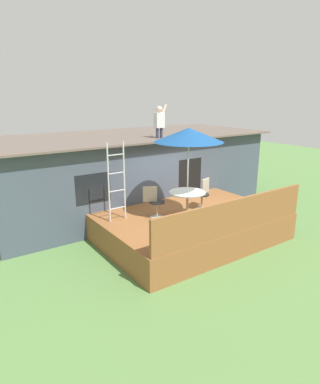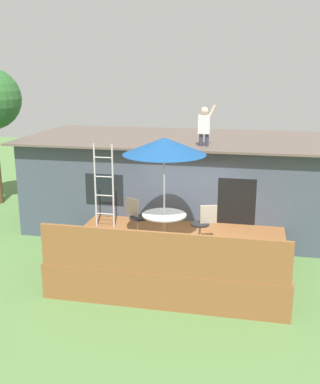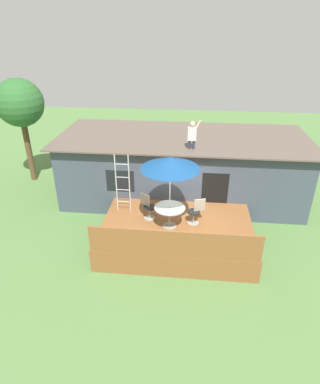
{
  "view_description": "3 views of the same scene",
  "coord_description": "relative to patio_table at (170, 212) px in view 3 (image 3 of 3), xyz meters",
  "views": [
    {
      "loc": [
        -6.05,
        -7.27,
        4.18
      ],
      "look_at": [
        -0.7,
        0.51,
        1.44
      ],
      "focal_mm": 31.26,
      "sensor_mm": 36.0,
      "label": 1
    },
    {
      "loc": [
        1.71,
        -10.08,
        4.81
      ],
      "look_at": [
        -0.64,
        1.14,
        1.7
      ],
      "focal_mm": 42.41,
      "sensor_mm": 36.0,
      "label": 2
    },
    {
      "loc": [
        0.39,
        -9.59,
        7.03
      ],
      "look_at": [
        -0.72,
        1.18,
        1.38
      ],
      "focal_mm": 30.45,
      "sensor_mm": 36.0,
      "label": 3
    }
  ],
  "objects": [
    {
      "name": "deck_railing",
      "position": [
        0.25,
        -1.61,
        -0.14
      ],
      "size": [
        5.11,
        0.08,
        0.9
      ],
      "primitive_type": "cube",
      "color": "brown",
      "rests_on": "deck"
    },
    {
      "name": "person_figure",
      "position": [
        0.64,
        2.33,
        2.02
      ],
      "size": [
        0.47,
        0.2,
        1.11
      ],
      "color": "#33384C",
      "rests_on": "house"
    },
    {
      "name": "step_ladder",
      "position": [
        -1.76,
        0.91,
        0.51
      ],
      "size": [
        0.52,
        0.04,
        2.2
      ],
      "color": "silver",
      "rests_on": "deck"
    },
    {
      "name": "ground_plane",
      "position": [
        0.25,
        0.22,
        -1.39
      ],
      "size": [
        40.0,
        40.0,
        0.0
      ],
      "primitive_type": "plane",
      "color": "#567F42"
    },
    {
      "name": "deck",
      "position": [
        0.25,
        0.22,
        -0.99
      ],
      "size": [
        5.21,
        3.75,
        0.8
      ],
      "primitive_type": "cube",
      "color": "brown",
      "rests_on": "ground"
    },
    {
      "name": "patio_umbrella",
      "position": [
        0.0,
        0.0,
        1.76
      ],
      "size": [
        1.9,
        1.9,
        2.54
      ],
      "color": "silver",
      "rests_on": "deck"
    },
    {
      "name": "patio_table",
      "position": [
        0.0,
        0.0,
        0.0
      ],
      "size": [
        1.04,
        1.04,
        0.74
      ],
      "color": "#A59E8C",
      "rests_on": "deck"
    },
    {
      "name": "patio_chair_right",
      "position": [
        0.88,
        0.31,
        -0.13
      ],
      "size": [
        0.6,
        0.44,
        0.92
      ],
      "rotation": [
        0.0,
        0.0,
        -2.81
      ],
      "color": "#A59E8C",
      "rests_on": "deck"
    },
    {
      "name": "patio_chair_left",
      "position": [
        -0.81,
        0.48,
        -0.13
      ],
      "size": [
        0.57,
        0.44,
        0.92
      ],
      "rotation": [
        0.0,
        0.0,
        -0.53
      ],
      "color": "#A59E8C",
      "rests_on": "deck"
    },
    {
      "name": "house",
      "position": [
        0.25,
        3.82,
        0.02
      ],
      "size": [
        10.5,
        4.5,
        2.79
      ],
      "color": "#424C5B",
      "rests_on": "ground"
    },
    {
      "name": "backyard_tree",
      "position": [
        -7.21,
        4.78,
        2.37
      ],
      "size": [
        2.16,
        2.16,
        4.89
      ],
      "color": "brown",
      "rests_on": "ground"
    }
  ]
}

